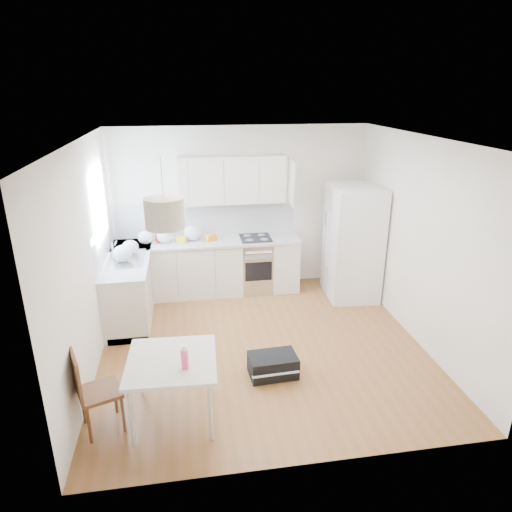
{
  "coord_description": "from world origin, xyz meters",
  "views": [
    {
      "loc": [
        -0.93,
        -5.25,
        3.27
      ],
      "look_at": [
        -0.02,
        0.4,
        1.13
      ],
      "focal_mm": 32.0,
      "sensor_mm": 36.0,
      "label": 1
    }
  ],
  "objects": [
    {
      "name": "dining_table",
      "position": [
        -1.15,
        -1.25,
        0.63
      ],
      "size": [
        0.93,
        0.93,
        0.7
      ],
      "rotation": [
        0.0,
        0.0,
        -0.05
      ],
      "color": "beige",
      "rests_on": "floor"
    },
    {
      "name": "cabinets_back",
      "position": [
        -0.6,
        1.8,
        0.44
      ],
      "size": [
        3.0,
        0.6,
        0.88
      ],
      "primitive_type": "cube",
      "color": "beige",
      "rests_on": "floor"
    },
    {
      "name": "wall_left",
      "position": [
        -2.1,
        0.0,
        1.35
      ],
      "size": [
        0.0,
        4.2,
        4.2
      ],
      "primitive_type": "plane",
      "rotation": [
        1.57,
        0.0,
        1.57
      ],
      "color": "silver",
      "rests_on": "floor"
    },
    {
      "name": "dining_chair",
      "position": [
        -1.86,
        -1.29,
        0.45
      ],
      "size": [
        0.49,
        0.49,
        0.91
      ],
      "primitive_type": null,
      "rotation": [
        0.0,
        0.0,
        0.35
      ],
      "color": "#4F3117",
      "rests_on": "floor"
    },
    {
      "name": "snack_red",
      "position": [
        -1.32,
        1.88,
        0.98
      ],
      "size": [
        0.2,
        0.17,
        0.12
      ],
      "primitive_type": "cube",
      "rotation": [
        0.0,
        0.0,
        0.41
      ],
      "color": "red",
      "rests_on": "counter_back"
    },
    {
      "name": "refrigerator",
      "position": [
        1.72,
        1.35,
        0.91
      ],
      "size": [
        0.92,
        0.96,
        1.83
      ],
      "primitive_type": null,
      "rotation": [
        0.0,
        0.0,
        -0.05
      ],
      "color": "white",
      "rests_on": "floor"
    },
    {
      "name": "backsplash_back",
      "position": [
        -0.6,
        2.09,
        1.21
      ],
      "size": [
        3.0,
        0.01,
        0.58
      ],
      "primitive_type": "cube",
      "color": "silver",
      "rests_on": "wall_back"
    },
    {
      "name": "range_oven",
      "position": [
        0.2,
        1.8,
        0.44
      ],
      "size": [
        0.5,
        0.61,
        0.88
      ],
      "primitive_type": null,
      "color": "silver",
      "rests_on": "floor"
    },
    {
      "name": "cabinets_left",
      "position": [
        -1.8,
        1.2,
        0.44
      ],
      "size": [
        0.6,
        1.8,
        0.88
      ],
      "primitive_type": "cube",
      "color": "beige",
      "rests_on": "floor"
    },
    {
      "name": "grocery_bag_d",
      "position": [
        -1.75,
        1.35,
        1.03
      ],
      "size": [
        0.24,
        0.2,
        0.22
      ],
      "primitive_type": "ellipsoid",
      "color": "silver",
      "rests_on": "counter_back"
    },
    {
      "name": "wall_back",
      "position": [
        0.0,
        2.1,
        1.35
      ],
      "size": [
        4.2,
        0.0,
        4.2
      ],
      "primitive_type": "plane",
      "rotation": [
        1.57,
        0.0,
        0.0
      ],
      "color": "silver",
      "rests_on": "floor"
    },
    {
      "name": "grocery_bag_b",
      "position": [
        -1.27,
        1.79,
        1.03
      ],
      "size": [
        0.24,
        0.2,
        0.22
      ],
      "primitive_type": "ellipsoid",
      "color": "silver",
      "rests_on": "counter_back"
    },
    {
      "name": "counter_back",
      "position": [
        -0.6,
        1.8,
        0.9
      ],
      "size": [
        3.02,
        0.64,
        0.04
      ],
      "primitive_type": "cube",
      "color": "#B6B8BB",
      "rests_on": "cabinets_back"
    },
    {
      "name": "sink",
      "position": [
        -1.8,
        1.15,
        0.92
      ],
      "size": [
        0.5,
        0.8,
        0.16
      ],
      "primitive_type": null,
      "color": "silver",
      "rests_on": "counter_left"
    },
    {
      "name": "window_glassblock",
      "position": [
        -2.09,
        1.15,
        1.75
      ],
      "size": [
        0.02,
        1.0,
        1.0
      ],
      "primitive_type": "cube",
      "color": "#BFE0F9",
      "rests_on": "wall_left"
    },
    {
      "name": "pendant_lamp",
      "position": [
        -1.12,
        -1.12,
        2.18
      ],
      "size": [
        0.4,
        0.4,
        0.28
      ],
      "primitive_type": "cylinder",
      "rotation": [
        0.0,
        0.0,
        0.11
      ],
      "color": "#B9AF8F",
      "rests_on": "ceiling"
    },
    {
      "name": "ceiling",
      "position": [
        0.0,
        0.0,
        2.7
      ],
      "size": [
        4.2,
        4.2,
        0.0
      ],
      "primitive_type": "plane",
      "rotation": [
        3.14,
        0.0,
        0.0
      ],
      "color": "white",
      "rests_on": "wall_back"
    },
    {
      "name": "snack_orange",
      "position": [
        -0.53,
        1.78,
        0.97
      ],
      "size": [
        0.18,
        0.16,
        0.11
      ],
      "primitive_type": "cube",
      "rotation": [
        0.0,
        0.0,
        0.46
      ],
      "color": "orange",
      "rests_on": "counter_back"
    },
    {
      "name": "backsplash_left",
      "position": [
        -2.09,
        1.2,
        1.21
      ],
      "size": [
        0.01,
        1.8,
        0.58
      ],
      "primitive_type": "cube",
      "color": "silver",
      "rests_on": "wall_left"
    },
    {
      "name": "gym_bag",
      "position": [
        0.01,
        -0.68,
        0.13
      ],
      "size": [
        0.58,
        0.4,
        0.26
      ],
      "primitive_type": "cube",
      "rotation": [
        0.0,
        0.0,
        0.06
      ],
      "color": "black",
      "rests_on": "floor"
    },
    {
      "name": "snack_yellow",
      "position": [
        -1.0,
        1.78,
        0.97
      ],
      "size": [
        0.17,
        0.14,
        0.1
      ],
      "primitive_type": "cube",
      "rotation": [
        0.0,
        0.0,
        -0.43
      ],
      "color": "gold",
      "rests_on": "counter_back"
    },
    {
      "name": "upper_cabinets",
      "position": [
        -0.15,
        1.94,
        1.88
      ],
      "size": [
        1.7,
        0.32,
        0.75
      ],
      "primitive_type": "cube",
      "color": "beige",
      "rests_on": "wall_back"
    },
    {
      "name": "grocery_bag_c",
      "position": [
        -0.82,
        1.86,
        1.05
      ],
      "size": [
        0.28,
        0.24,
        0.26
      ],
      "primitive_type": "ellipsoid",
      "color": "silver",
      "rests_on": "counter_back"
    },
    {
      "name": "drink_bottle",
      "position": [
        -1.01,
        -1.42,
        0.83
      ],
      "size": [
        0.08,
        0.08,
        0.25
      ],
      "primitive_type": "cylinder",
      "rotation": [
        0.0,
        0.0,
        -0.1
      ],
      "color": "#ED426F",
      "rests_on": "dining_table"
    },
    {
      "name": "counter_left",
      "position": [
        -1.8,
        1.2,
        0.9
      ],
      "size": [
        0.64,
        1.82,
        0.04
      ],
      "primitive_type": "cube",
      "color": "#B6B8BB",
      "rests_on": "cabinets_left"
    },
    {
      "name": "wall_right",
      "position": [
        2.1,
        0.0,
        1.35
      ],
      "size": [
        0.0,
        4.2,
        4.2
      ],
      "primitive_type": "plane",
      "rotation": [
        1.57,
        0.0,
        -1.57
      ],
      "color": "silver",
      "rests_on": "floor"
    },
    {
      "name": "grocery_bag_a",
      "position": [
        -1.57,
        1.79,
        1.03
      ],
      "size": [
        0.24,
        0.2,
        0.22
      ],
      "primitive_type": "ellipsoid",
      "color": "silver",
      "rests_on": "counter_back"
    },
    {
      "name": "grocery_bag_e",
      "position": [
        -1.84,
        1.05,
        1.04
      ],
      "size": [
        0.27,
        0.23,
        0.24
      ],
      "primitive_type": "ellipsoid",
      "color": "silver",
      "rests_on": "counter_left"
    },
    {
      "name": "floor",
      "position": [
        0.0,
        0.0,
        0.0
      ],
      "size": [
        4.2,
        4.2,
        0.0
      ],
      "primitive_type": "plane",
      "color": "brown",
      "rests_on": "ground"
    }
  ]
}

